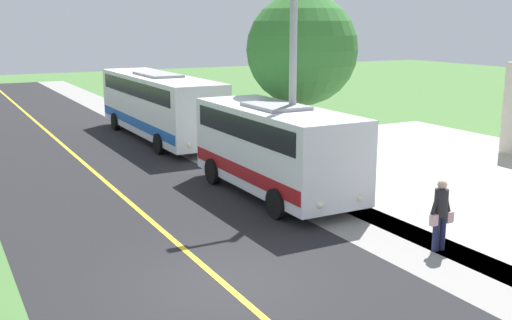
{
  "coord_description": "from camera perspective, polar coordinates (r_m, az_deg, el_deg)",
  "views": [
    {
      "loc": [
        5.25,
        11.27,
        5.58
      ],
      "look_at": [
        -3.5,
        -4.99,
        1.4
      ],
      "focal_mm": 42.79,
      "sensor_mm": 36.0,
      "label": 1
    }
  ],
  "objects": [
    {
      "name": "transit_bus_rear",
      "position": [
        30.06,
        -9.08,
        5.28
      ],
      "size": [
        2.74,
        11.18,
        3.19
      ],
      "color": "white",
      "rests_on": "ground"
    },
    {
      "name": "sidewalk",
      "position": [
        16.35,
        13.78,
        -7.58
      ],
      "size": [
        2.4,
        100.0,
        0.01
      ],
      "primitive_type": "cube",
      "color": "gray",
      "rests_on": "ground"
    },
    {
      "name": "road_centre_line",
      "position": [
        13.62,
        -3.09,
        -11.41
      ],
      "size": [
        0.16,
        100.0,
        0.0
      ],
      "primitive_type": "cube",
      "color": "gold",
      "rests_on": "ground"
    },
    {
      "name": "ground_plane",
      "position": [
        13.63,
        -3.09,
        -11.44
      ],
      "size": [
        120.0,
        120.0,
        0.0
      ],
      "primitive_type": "plane",
      "color": "#477238"
    },
    {
      "name": "tree_curbside",
      "position": [
        23.53,
        4.33,
        10.21
      ],
      "size": [
        4.24,
        4.24,
        6.68
      ],
      "color": "brown",
      "rests_on": "ground"
    },
    {
      "name": "shuttle_bus_front",
      "position": [
        19.89,
        1.83,
        1.36
      ],
      "size": [
        2.74,
        7.34,
        3.01
      ],
      "color": "white",
      "rests_on": "ground"
    },
    {
      "name": "street_light_pole",
      "position": [
        19.48,
        3.13,
        7.98
      ],
      "size": [
        1.97,
        0.24,
        7.12
      ],
      "color": "#9E9EA3",
      "rests_on": "ground"
    },
    {
      "name": "road_surface",
      "position": [
        13.62,
        -3.09,
        -11.42
      ],
      "size": [
        8.0,
        100.0,
        0.01
      ],
      "primitive_type": "cube",
      "color": "black",
      "rests_on": "ground"
    },
    {
      "name": "pedestrian_with_bags",
      "position": [
        15.8,
        16.87,
        -4.71
      ],
      "size": [
        0.72,
        0.34,
        1.83
      ],
      "color": "#1E2347",
      "rests_on": "ground"
    }
  ]
}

